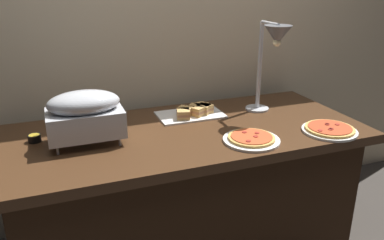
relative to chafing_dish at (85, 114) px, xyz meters
The scene contains 8 objects.
back_wall 0.76m from the chafing_dish, 44.34° to the left, with size 4.40×0.04×2.40m, color #C6B593.
buffet_table 0.73m from the chafing_dish, ahead, with size 1.90×0.84×0.76m.
chafing_dish is the anchor object (origin of this frame).
heat_lamp 1.06m from the chafing_dish, ahead, with size 0.15×0.31×0.53m.
pizza_plate_front 1.24m from the chafing_dish, 14.09° to the right, with size 0.28×0.28×0.03m.
pizza_plate_center 0.81m from the chafing_dish, 19.25° to the right, with size 0.28×0.28×0.03m.
sandwich_platter 0.66m from the chafing_dish, 16.09° to the left, with size 0.38×0.23×0.06m.
sauce_cup_near 0.29m from the chafing_dish, 156.75° to the left, with size 0.06×0.06×0.04m.
Camera 1 is at (-0.64, -1.80, 1.53)m, focal length 36.42 mm.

